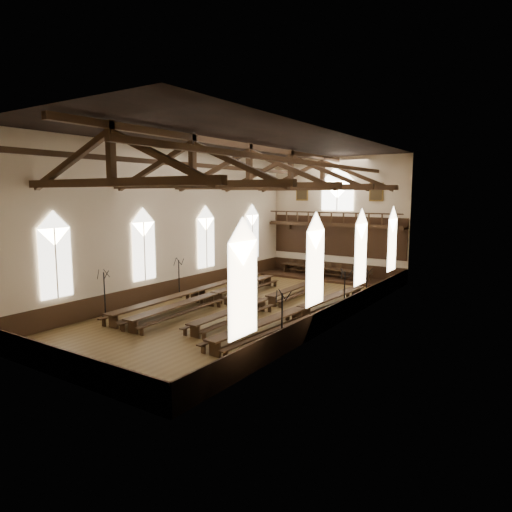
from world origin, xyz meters
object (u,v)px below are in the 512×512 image
Objects in this scene: refectory_row_c at (267,300)px; high_table at (324,269)px; candelabrum_right_mid at (344,301)px; candelabrum_left_mid at (179,285)px; refectory_row_d at (302,311)px; candelabrum_left_far at (237,272)px; refectory_row_b at (214,296)px; candelabrum_right_far at (366,292)px; refectory_row_a at (198,292)px; dais at (324,278)px; candelabrum_right_near at (282,332)px; candelabrum_left_near at (105,303)px.

refectory_row_c is 11.14m from high_table.
candelabrum_left_mid is at bearing -170.55° from candelabrum_right_mid.
refectory_row_d is 12.08m from candelabrum_left_far.
refectory_row_b is 5.45× the size of candelabrum_left_mid.
candelabrum_left_mid is 1.00× the size of candelabrum_right_mid.
candelabrum_left_mid is 12.35m from candelabrum_right_far.
high_table is at bearing 66.14° from candelabrum_left_mid.
candelabrum_left_far reaches higher than candelabrum_right_far.
candelabrum_right_far is at bearing 26.00° from candelabrum_left_mid.
refectory_row_d is at bearing -70.05° from high_table.
candelabrum_right_mid is (4.53, 1.20, 0.30)m from refectory_row_c.
candelabrum_left_far reaches higher than refectory_row_d.
candelabrum_left_far is at bearing 142.90° from refectory_row_d.
candelabrum_left_mid reaches higher than refectory_row_b.
candelabrum_left_far is at bearing 104.49° from refectory_row_a.
refectory_row_d is 13.08m from dais.
candelabrum_right_far reaches higher than high_table.
candelabrum_right_far is (-0.00, 10.63, -0.12)m from candelabrum_right_near.
candelabrum_left_mid is 1.16× the size of candelabrum_right_far.
dais is 4.23× the size of candelabrum_left_mid.
refectory_row_d is at bearing 29.54° from candelabrum_left_near.
dais is 0.75m from high_table.
refectory_row_b is 1.00× the size of refectory_row_d.
refectory_row_d is 9.66m from candelabrum_left_mid.
candelabrum_left_near is 15.96m from candelabrum_right_far.
candelabrum_left_mid reaches higher than dais.
candelabrum_right_far is at bearing -46.68° from high_table.
candelabrum_right_far is at bearing -6.58° from candelabrum_left_far.
candelabrum_left_far is (-9.64, 7.29, 0.20)m from refectory_row_d.
refectory_row_b is 3.47m from refectory_row_c.
candelabrum_left_mid reaches higher than refectory_row_d.
high_table is 3.02× the size of candelabrum_right_near.
candelabrum_right_near is at bearing -70.69° from high_table.
candelabrum_right_mid is at bearing 9.45° from candelabrum_left_mid.
candelabrum_left_far is 11.17m from candelabrum_right_far.
refectory_row_a reaches higher than refectory_row_d.
candelabrum_right_near reaches higher than refectory_row_d.
refectory_row_d is 4.86m from candelabrum_right_near.
refectory_row_a is 5.48× the size of candelabrum_right_near.
refectory_row_a is 1.02× the size of refectory_row_b.
candelabrum_left_near reaches higher than candelabrum_left_far.
refectory_row_a is 5.55× the size of candelabrum_left_mid.
candelabrum_left_far is (0.00, 6.69, -0.05)m from candelabrum_left_mid.
high_table is (1.92, 12.03, 0.27)m from refectory_row_b.
candelabrum_left_near reaches higher than refectory_row_b.
refectory_row_d reaches higher than refectory_row_b.
candelabrum_left_mid is at bearing 176.48° from refectory_row_d.
candelabrum_right_near is (1.46, -4.62, 0.26)m from refectory_row_d.
refectory_row_c is at bearing -133.55° from candelabrum_right_far.
candelabrum_left_near is at bearing -90.00° from candelabrum_left_far.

